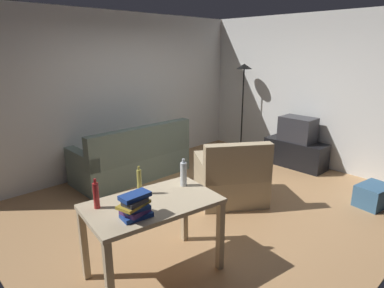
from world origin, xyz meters
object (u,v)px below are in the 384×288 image
couch (133,160)px  torchiere_lamp (243,84)px  bottle_clear (184,174)px  book_stack (135,206)px  tv_stand (295,154)px  storage_box (373,195)px  bottle_squat (139,182)px  bottle_red (96,195)px  tv (298,129)px  potted_plant (176,141)px  armchair (231,179)px  desk (153,212)px

couch → torchiere_lamp: size_ratio=1.05×
bottle_clear → book_stack: bottle_clear is taller
tv_stand → storage_box: (-0.67, -1.57, -0.09)m
bottle_clear → book_stack: (-0.73, -0.21, -0.03)m
bottle_squat → storage_box: bearing=-21.1°
couch → bottle_clear: bottle_clear is taller
bottle_red → book_stack: bearing=-68.4°
bottle_red → bottle_squat: bearing=-2.1°
torchiere_lamp → storage_box: torchiere_lamp is taller
couch → torchiere_lamp: bearing=172.2°
book_stack → tv: bearing=10.6°
potted_plant → tv: bearing=-56.9°
tv → armchair: (-1.97, -0.10, -0.38)m
potted_plant → storage_box: potted_plant is taller
potted_plant → couch: bearing=-165.7°
potted_plant → armchair: (-0.72, -2.01, -0.01)m
bottle_clear → bottle_red: bearing=169.5°
tv → bottle_red: bearing=95.2°
storage_box → bottle_red: 3.75m
tv → bottle_clear: size_ratio=2.10×
tv_stand → torchiere_lamp: bearing=0.0°
bottle_squat → tv_stand: bearing=6.1°
armchair → storage_box: 1.97m
torchiere_lamp → bottle_red: torchiere_lamp is taller
torchiere_lamp → armchair: bearing=-145.3°
armchair → bottle_red: 2.27m
couch → tv: bearing=147.2°
tv_stand → torchiere_lamp: size_ratio=0.61×
couch → storage_box: bearing=119.7°
bottle_red → storage_box: bearing=-18.8°
tv_stand → storage_box: size_ratio=2.29×
bottle_squat → couch: bearing=58.2°
tv_stand → bottle_red: bearing=95.2°
armchair → bottle_clear: bearing=52.6°
couch → desk: 2.57m
book_stack → tv_stand: bearing=10.7°
bottle_red → bottle_clear: size_ratio=0.95×
desk → book_stack: size_ratio=4.35×
couch → storage_box: couch is taller
bottle_red → bottle_squat: bottle_squat is taller
tv → torchiere_lamp: torchiere_lamp is taller
desk → storage_box: size_ratio=2.69×
bottle_squat → tv: bearing=6.1°
tv → desk: size_ratio=0.47×
storage_box → bottle_clear: bottle_clear is taller
armchair → bottle_red: bottle_red is taller
storage_box → bottle_squat: bearing=158.9°
desk → bottle_red: bottle_red is taller
storage_box → book_stack: size_ratio=1.62×
storage_box → bottle_clear: 2.90m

